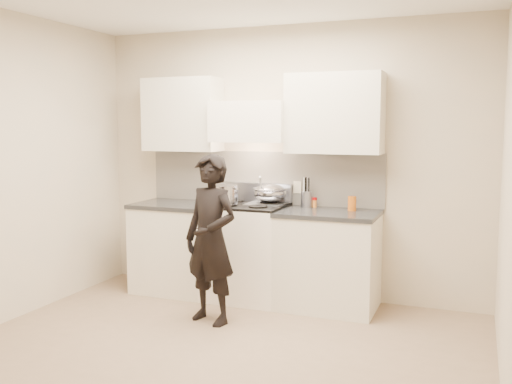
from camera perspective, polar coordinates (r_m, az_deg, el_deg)
ground_plane at (r=4.46m, az=-4.45°, el=-15.95°), size 4.00×4.00×0.00m
room_shell at (r=4.48m, az=-3.23°, el=5.19°), size 4.04×3.54×2.70m
stove at (r=5.68m, az=-0.96°, el=-5.94°), size 0.76×0.65×0.96m
counter_right at (r=5.43m, az=7.23°, el=-6.73°), size 0.92×0.67×0.92m
counter_left at (r=6.01m, az=-7.90°, el=-5.42°), size 0.82×0.67×0.92m
wok at (r=5.63m, az=1.42°, el=-0.07°), size 0.35×0.43×0.28m
stock_pot at (r=5.51m, az=-3.21°, el=-0.25°), size 0.37×0.34×0.18m
utensil_crock at (r=5.57m, az=5.07°, el=-0.61°), size 0.11×0.11×0.29m
spice_jar at (r=5.58m, az=5.88°, el=-1.04°), size 0.04×0.04×0.10m
oil_glass at (r=5.40m, az=9.58°, el=-1.14°), size 0.08×0.08×0.14m
person at (r=4.96m, az=-4.54°, el=-4.73°), size 0.62×0.49×1.47m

